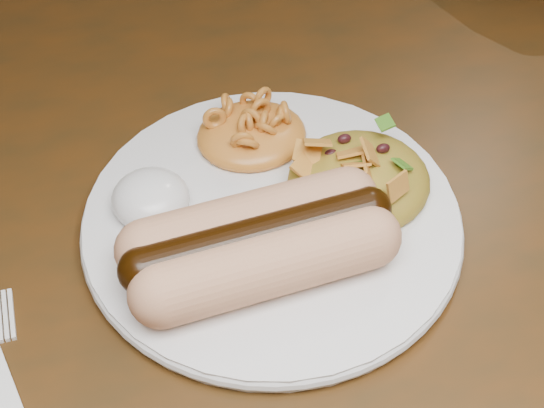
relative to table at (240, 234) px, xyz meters
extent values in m
cube|color=#46240B|center=(0.00, 0.00, 0.07)|extent=(1.60, 0.90, 0.04)
cylinder|color=white|center=(0.00, -0.08, 0.10)|extent=(0.26, 0.26, 0.01)
cylinder|color=tan|center=(-0.01, -0.13, 0.12)|extent=(0.13, 0.04, 0.04)
cylinder|color=tan|center=(-0.01, -0.10, 0.12)|extent=(0.13, 0.04, 0.04)
cylinder|color=#301703|center=(-0.01, -0.11, 0.13)|extent=(0.14, 0.04, 0.03)
ellipsoid|color=#CC8040|center=(0.01, -0.01, 0.12)|extent=(0.09, 0.08, 0.03)
ellipsoid|color=white|center=(-0.07, -0.05, 0.12)|extent=(0.06, 0.06, 0.03)
ellipsoid|color=#D35E21|center=(0.06, -0.07, 0.12)|extent=(0.09, 0.09, 0.04)
camera|label=1|loc=(-0.09, -0.40, 0.49)|focal=55.00mm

